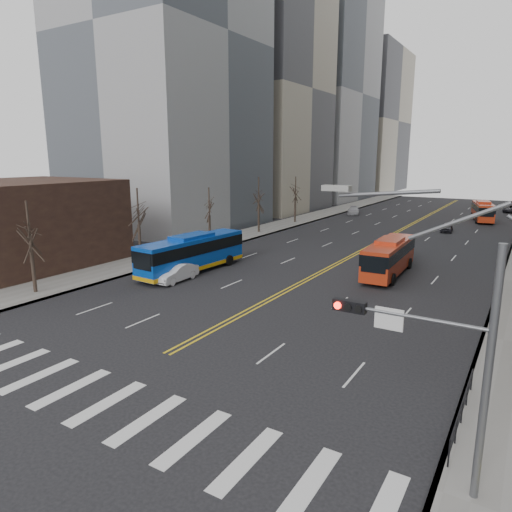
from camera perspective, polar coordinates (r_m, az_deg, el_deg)
ground at (r=22.20m, az=-20.20°, el=-16.05°), size 220.00×220.00×0.00m
sidewalk_left at (r=66.06m, az=1.76°, el=3.52°), size 5.00×130.00×0.15m
crosswalk at (r=22.19m, az=-20.20°, el=-16.03°), size 26.70×4.00×0.01m
centerline at (r=69.32m, az=17.94°, el=3.28°), size 0.55×100.00×0.01m
office_towers at (r=82.86m, az=21.61°, el=21.07°), size 83.00×134.00×58.00m
storefront at (r=48.45m, az=-28.81°, el=3.42°), size 14.00×18.00×8.00m
signal_mast at (r=14.89m, az=21.69°, el=-9.95°), size 5.37×0.37×9.39m
pedestrian_railing at (r=20.14m, az=24.40°, el=-16.84°), size 0.06×6.06×1.02m
street_trees at (r=51.94m, az=5.04°, el=6.38°), size 35.20×47.20×7.60m
blue_bus at (r=41.45m, az=-7.96°, el=0.47°), size 3.25×11.88×3.43m
red_bus_near at (r=41.64m, az=16.32°, el=0.15°), size 2.83×10.20×3.24m
red_bus_far at (r=82.00m, az=26.48°, el=5.19°), size 4.45×10.39×3.24m
car_white at (r=38.71m, az=-9.97°, el=-2.09°), size 1.63×4.43×1.45m
car_dark_mid at (r=68.45m, az=22.74°, el=3.34°), size 1.85×3.84×1.26m
car_silver at (r=83.73m, az=12.09°, el=5.56°), size 3.24×5.10×1.38m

